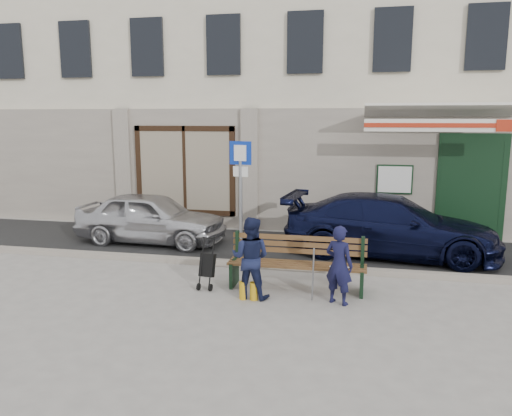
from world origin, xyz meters
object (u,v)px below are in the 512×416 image
(bench, at_px, (294,264))
(man, at_px, (339,265))
(woman, at_px, (251,258))
(parking_sign, at_px, (241,183))
(car_navy, at_px, (390,226))
(stroller, at_px, (207,266))
(car_silver, at_px, (151,218))

(bench, distance_m, man, 0.98)
(woman, bearing_deg, man, -173.89)
(parking_sign, bearing_deg, man, -32.15)
(car_navy, relative_size, woman, 3.33)
(bench, height_order, woman, woman)
(bench, bearing_deg, man, -34.47)
(man, bearing_deg, woman, 24.88)
(bench, bearing_deg, stroller, -170.59)
(car_navy, bearing_deg, parking_sign, 118.05)
(parking_sign, height_order, woman, parking_sign)
(parking_sign, bearing_deg, stroller, -87.71)
(parking_sign, bearing_deg, car_navy, 32.37)
(woman, bearing_deg, parking_sign, -66.08)
(parking_sign, height_order, man, parking_sign)
(car_navy, relative_size, stroller, 5.14)
(car_navy, bearing_deg, bench, 151.82)
(stroller, bearing_deg, car_silver, 136.54)
(car_navy, bearing_deg, car_silver, 95.97)
(car_navy, xyz_separation_m, bench, (-1.75, -2.58, -0.20))
(parking_sign, xyz_separation_m, man, (2.08, -1.90, -1.02))
(stroller, bearing_deg, man, 0.31)
(car_navy, bearing_deg, woman, 148.49)
(car_silver, bearing_deg, parking_sign, -112.97)
(car_navy, distance_m, stroller, 4.32)
(man, distance_m, woman, 1.45)
(bench, bearing_deg, car_silver, 145.72)
(bench, xyz_separation_m, man, (0.80, -0.55, 0.19))
(bench, height_order, man, man)
(car_silver, relative_size, bench, 1.50)
(car_silver, distance_m, man, 5.55)
(bench, xyz_separation_m, woman, (-0.65, -0.56, 0.23))
(car_silver, xyz_separation_m, stroller, (2.28, -2.83, -0.22))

